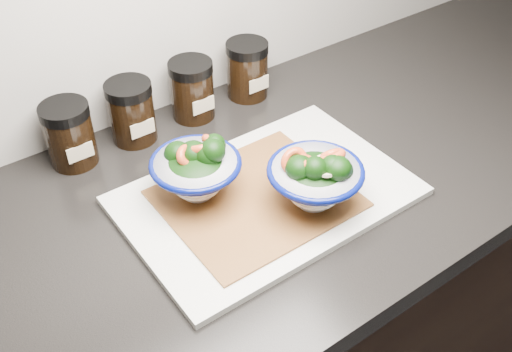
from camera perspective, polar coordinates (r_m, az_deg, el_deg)
cabinet at (r=1.34m, az=0.54°, el=-16.11°), size 3.43×0.58×0.86m
countertop at (r=1.00m, az=0.69°, el=-1.64°), size 3.50×0.60×0.04m
cutting_board at (r=0.96m, az=1.01°, el=-1.87°), size 0.45×0.30×0.01m
bamboo_mat at (r=0.94m, az=0.00°, el=-2.14°), size 0.28×0.24×0.00m
bowl_left at (r=0.92m, az=-5.66°, el=0.66°), size 0.14×0.14×0.11m
bowl_right at (r=0.91m, az=5.71°, el=-0.27°), size 0.15×0.15×0.11m
spice_jar_a at (r=1.05m, az=-17.34°, el=3.81°), size 0.08×0.08×0.11m
spice_jar_b at (r=1.08m, az=-11.78°, el=6.01°), size 0.08×0.08×0.11m
spice_jar_c at (r=1.12m, az=-6.11°, el=8.18°), size 0.08×0.08×0.11m
spice_jar_d at (r=1.18m, az=-0.84°, el=10.10°), size 0.08×0.08×0.11m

